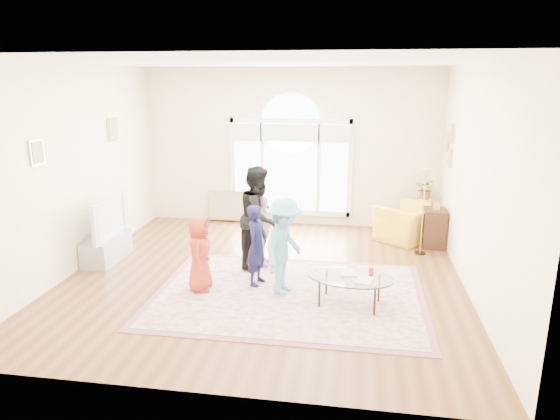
% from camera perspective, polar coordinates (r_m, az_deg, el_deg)
% --- Properties ---
extents(ground, '(6.00, 6.00, 0.00)m').
position_cam_1_polar(ground, '(7.81, -1.83, -7.62)').
color(ground, '#583519').
rests_on(ground, ground).
extents(room_shell, '(6.00, 6.00, 6.00)m').
position_cam_1_polar(room_shell, '(10.11, 1.15, 6.81)').
color(room_shell, '#F9E9C0').
rests_on(room_shell, ground).
extents(area_rug, '(3.60, 2.60, 0.02)m').
position_cam_1_polar(area_rug, '(7.19, 1.01, -9.61)').
color(area_rug, beige).
rests_on(area_rug, ground).
extents(rug_border, '(3.80, 2.80, 0.01)m').
position_cam_1_polar(rug_border, '(7.19, 1.01, -9.64)').
color(rug_border, '#8D535F').
rests_on(rug_border, ground).
extents(tv_console, '(0.45, 1.00, 0.42)m').
position_cam_1_polar(tv_console, '(8.90, -19.18, -4.17)').
color(tv_console, '#999DA2').
rests_on(tv_console, ground).
extents(television, '(0.18, 1.15, 0.66)m').
position_cam_1_polar(television, '(8.74, -19.44, -0.81)').
color(television, black).
rests_on(television, tv_console).
extents(coffee_table, '(1.26, 0.91, 0.54)m').
position_cam_1_polar(coffee_table, '(6.79, 8.01, -7.68)').
color(coffee_table, silver).
rests_on(coffee_table, ground).
extents(armchair, '(1.36, 1.39, 0.68)m').
position_cam_1_polar(armchair, '(9.71, 14.44, -1.43)').
color(armchair, yellow).
rests_on(armchair, ground).
extents(side_cabinet, '(0.40, 0.50, 0.70)m').
position_cam_1_polar(side_cabinet, '(9.48, 17.16, -1.96)').
color(side_cabinet, black).
rests_on(side_cabinet, ground).
extents(floor_lamp, '(0.26, 0.26, 1.51)m').
position_cam_1_polar(floor_lamp, '(8.79, 16.27, 3.09)').
color(floor_lamp, black).
rests_on(floor_lamp, ground).
extents(plant_pedestal, '(0.20, 0.20, 0.70)m').
position_cam_1_polar(plant_pedestal, '(10.20, 16.14, -0.71)').
color(plant_pedestal, white).
rests_on(plant_pedestal, ground).
extents(potted_plant, '(0.46, 0.43, 0.41)m').
position_cam_1_polar(potted_plant, '(10.07, 16.37, 2.34)').
color(potted_plant, '#33722D').
rests_on(potted_plant, plant_pedestal).
extents(leaning_picture, '(0.80, 0.14, 0.62)m').
position_cam_1_polar(leaning_picture, '(10.78, -6.08, -1.30)').
color(leaning_picture, tan).
rests_on(leaning_picture, ground).
extents(child_red, '(0.42, 0.58, 1.10)m').
position_cam_1_polar(child_red, '(7.22, -9.18, -4.90)').
color(child_red, '#B43423').
rests_on(child_red, area_rug).
extents(child_navy, '(0.38, 0.49, 1.21)m').
position_cam_1_polar(child_navy, '(7.31, -2.64, -4.03)').
color(child_navy, '#131435').
rests_on(child_navy, area_rug).
extents(child_black, '(0.72, 0.87, 1.64)m').
position_cam_1_polar(child_black, '(7.98, -2.43, -0.77)').
color(child_black, black).
rests_on(child_black, area_rug).
extents(child_pink, '(0.40, 0.72, 1.16)m').
position_cam_1_polar(child_pink, '(8.04, -2.10, -2.42)').
color(child_pink, '#F8AECB').
rests_on(child_pink, area_rug).
extents(child_blue, '(0.75, 1.00, 1.38)m').
position_cam_1_polar(child_blue, '(6.99, 0.47, -4.16)').
color(child_blue, '#5EA9CE').
rests_on(child_blue, area_rug).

